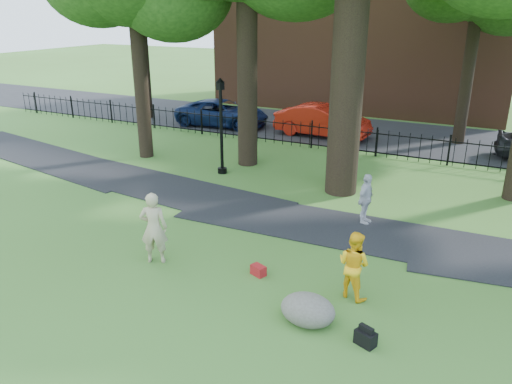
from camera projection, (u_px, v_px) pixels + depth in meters
The scene contains 14 objects.
ground at pixel (250, 283), 11.89m from camera, with size 120.00×120.00×0.00m, color #3D6222.
footpath at pixel (341, 230), 14.73m from camera, with size 36.00×2.60×0.03m, color black.
street at pixel (395, 136), 25.28m from camera, with size 80.00×7.00×0.02m, color black.
iron_fence at pixel (376, 143), 21.73m from camera, with size 44.00×0.04×1.20m.
brick_building at pixel (367, 9), 31.56m from camera, with size 18.00×8.00×12.00m, color brown.
woman at pixel (154, 228), 12.57m from camera, with size 0.69×0.45×1.90m, color tan.
man at pixel (354, 265), 11.09m from camera, with size 0.77×0.60×1.59m, color yellow.
pedestrian at pixel (366, 199), 14.90m from camera, with size 0.92×0.38×1.57m, color #BCBCC1.
boulder at pixel (308, 307), 10.32m from camera, with size 1.17×0.88×0.68m, color #696158.
lamppost at pixel (221, 128), 19.11m from camera, with size 0.37×0.37×3.71m.
backpack at pixel (366, 338), 9.68m from camera, with size 0.40×0.25×0.30m, color black.
red_bag at pixel (258, 270), 12.21m from camera, with size 0.37×0.23×0.25m, color maroon.
red_sedan at pixel (323, 121), 25.06m from camera, with size 1.67×4.77×1.57m, color #B61C0E.
navy_van at pixel (222, 113), 27.31m from camera, with size 2.34×5.08×1.41m, color #0D1B42.
Camera 1 is at (4.78, -9.21, 6.20)m, focal length 35.00 mm.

